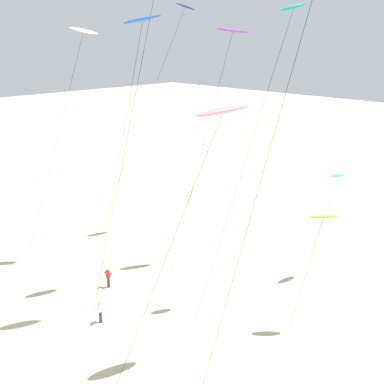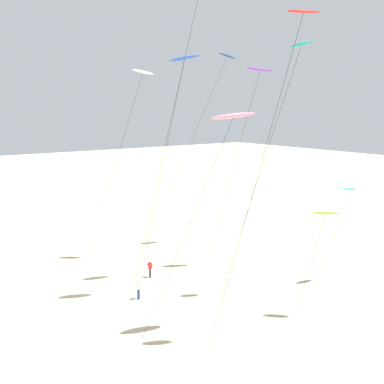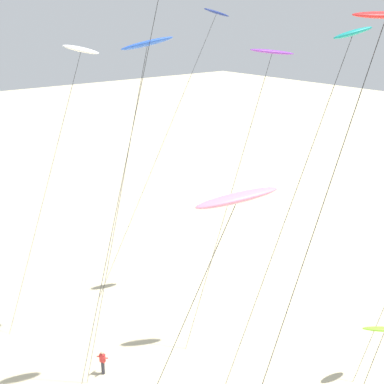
% 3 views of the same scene
% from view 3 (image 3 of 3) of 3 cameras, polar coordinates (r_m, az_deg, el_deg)
% --- Properties ---
extents(kite_purple, '(3.01, 6.22, 19.67)m').
position_cam_3_polar(kite_purple, '(31.57, 8.62, 14.45)').
color(kite_purple, purple).
rests_on(kite_purple, ground).
extents(kite_red, '(3.10, 6.37, 21.68)m').
position_cam_3_polar(kite_red, '(16.91, 19.95, 16.07)').
color(kite_red, red).
rests_on(kite_red, ground).
extents(kite_navy, '(4.36, 9.80, 21.94)m').
position_cam_3_polar(kite_navy, '(38.91, 2.34, 18.25)').
color(kite_navy, navy).
rests_on(kite_navy, ground).
extents(kite_lime, '(1.82, 2.91, 8.35)m').
position_cam_3_polar(kite_lime, '(25.66, 20.35, -14.09)').
color(kite_lime, '#8CD833').
rests_on(kite_lime, ground).
extents(kite_blue, '(2.57, 5.45, 20.58)m').
position_cam_3_polar(kite_blue, '(27.62, -5.01, 15.48)').
color(kite_blue, blue).
rests_on(kite_blue, ground).
extents(kite_pink, '(3.45, 7.54, 15.69)m').
position_cam_3_polar(kite_pink, '(18.73, 4.86, -0.89)').
color(kite_pink, pink).
rests_on(kite_pink, ground).
extents(kite_white, '(3.51, 6.93, 19.83)m').
position_cam_3_polar(kite_white, '(33.94, -12.21, 14.60)').
color(kite_white, white).
rests_on(kite_white, ground).
extents(kite_teal, '(3.28, 6.92, 21.12)m').
position_cam_3_polar(kite_teal, '(24.91, 16.80, 15.24)').
color(kite_teal, teal).
rests_on(kite_teal, ground).
extents(kite_flyer_nearest, '(0.70, 0.69, 1.67)m').
position_cam_3_polar(kite_flyer_nearest, '(34.68, -9.77, -17.86)').
color(kite_flyer_nearest, '#33333D').
rests_on(kite_flyer_nearest, ground).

